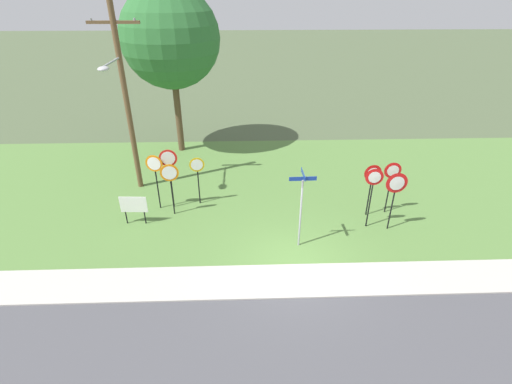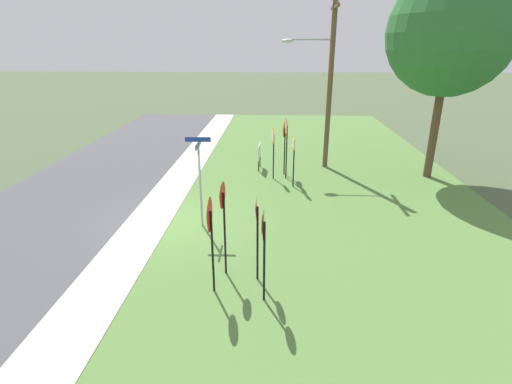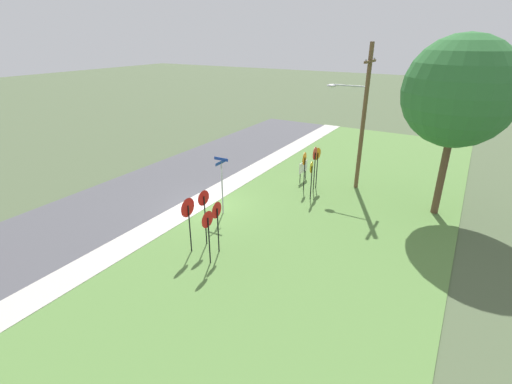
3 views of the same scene
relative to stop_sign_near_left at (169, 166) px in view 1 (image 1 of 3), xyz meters
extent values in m
plane|color=#4C5B3D|center=(4.83, -4.08, -2.04)|extent=(160.00, 160.00, 0.00)
cube|color=#BCB7AD|center=(4.83, -4.88, -2.01)|extent=(44.00, 1.60, 0.06)
cube|color=#567F3D|center=(4.83, 1.92, -2.02)|extent=(44.00, 12.00, 0.04)
cylinder|color=black|center=(0.00, 0.03, -0.79)|extent=(0.06, 0.06, 2.42)
cylinder|color=red|center=(0.00, -0.01, 0.36)|extent=(0.75, 0.08, 0.75)
cylinder|color=white|center=(0.00, -0.03, 0.36)|extent=(0.58, 0.05, 0.58)
cylinder|color=black|center=(0.11, -0.55, -0.99)|extent=(0.06, 0.06, 2.03)
cylinder|color=orange|center=(0.11, -0.59, -0.03)|extent=(0.75, 0.12, 0.75)
cylinder|color=white|center=(0.11, -0.61, -0.03)|extent=(0.58, 0.08, 0.59)
cylinder|color=black|center=(-0.59, -0.04, -0.89)|extent=(0.06, 0.06, 2.22)
cylinder|color=orange|center=(-0.59, -0.08, 0.16)|extent=(0.73, 0.15, 0.73)
cylinder|color=white|center=(-0.59, -0.10, 0.16)|extent=(0.56, 0.10, 0.57)
cylinder|color=black|center=(1.12, 0.31, -1.02)|extent=(0.06, 0.06, 1.97)
cylinder|color=gold|center=(1.12, 0.27, -0.09)|extent=(0.64, 0.11, 0.65)
cylinder|color=white|center=(1.12, 0.25, -0.09)|extent=(0.50, 0.07, 0.50)
cylinder|color=black|center=(8.08, -1.78, -0.84)|extent=(0.06, 0.06, 2.32)
cone|color=red|center=(8.08, -1.82, 0.25)|extent=(0.69, 0.09, 0.69)
cone|color=silver|center=(8.08, -1.84, 0.25)|extent=(0.47, 0.06, 0.47)
cylinder|color=black|center=(8.89, -1.98, -0.92)|extent=(0.06, 0.06, 2.17)
cone|color=red|center=(8.89, -2.02, 0.08)|extent=(0.84, 0.04, 0.84)
cone|color=silver|center=(8.89, -2.04, 0.08)|extent=(0.57, 0.02, 0.57)
cylinder|color=black|center=(8.33, -0.92, -0.97)|extent=(0.06, 0.06, 2.06)
cone|color=red|center=(8.33, -0.96, -0.01)|extent=(0.72, 0.07, 0.72)
cone|color=white|center=(8.33, -0.98, -0.01)|extent=(0.49, 0.04, 0.49)
cylinder|color=black|center=(9.21, -0.73, -0.97)|extent=(0.06, 0.06, 2.07)
cone|color=red|center=(9.21, -0.77, 0.00)|extent=(0.71, 0.05, 0.71)
cone|color=silver|center=(9.21, -0.79, 0.00)|extent=(0.48, 0.03, 0.48)
cylinder|color=#9EA0A8|center=(5.15, -2.95, -0.63)|extent=(0.07, 0.07, 2.74)
cylinder|color=#9EA0A8|center=(5.15, -2.95, 0.75)|extent=(0.09, 0.09, 0.03)
cube|color=navy|center=(5.15, -2.95, 0.81)|extent=(0.96, 0.04, 0.15)
cube|color=navy|center=(5.15, -2.95, 0.98)|extent=(0.04, 0.82, 0.15)
cylinder|color=brown|center=(-1.94, 2.05, 2.17)|extent=(0.24, 0.24, 8.34)
cube|color=brown|center=(-1.94, 2.05, 5.34)|extent=(2.10, 0.12, 0.12)
cylinder|color=gray|center=(-2.79, 2.05, 5.44)|extent=(0.09, 0.09, 0.10)
cylinder|color=gray|center=(-1.09, 2.05, 5.44)|extent=(0.09, 0.09, 0.10)
cylinder|color=#9EA0A8|center=(-1.94, 1.02, 4.00)|extent=(0.08, 2.06, 0.08)
ellipsoid|color=#B7B7BC|center=(-1.94, -0.01, 3.94)|extent=(0.40, 0.56, 0.18)
cylinder|color=black|center=(-1.73, -1.23, -1.73)|extent=(0.05, 0.05, 0.55)
cylinder|color=black|center=(-0.96, -1.27, -1.73)|extent=(0.05, 0.05, 0.55)
cube|color=white|center=(-1.34, -1.25, -1.10)|extent=(1.10, 0.09, 0.70)
cylinder|color=brown|center=(-0.58, 6.66, 0.46)|extent=(0.36, 0.36, 4.93)
sphere|color=#2D6B33|center=(-0.58, 6.66, 4.23)|extent=(5.17, 5.17, 5.17)
camera|label=1|loc=(3.15, -14.25, 6.59)|focal=26.13mm
camera|label=2|loc=(17.04, -0.55, 3.77)|focal=27.19mm
camera|label=3|loc=(19.31, 7.41, 6.68)|focal=25.87mm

